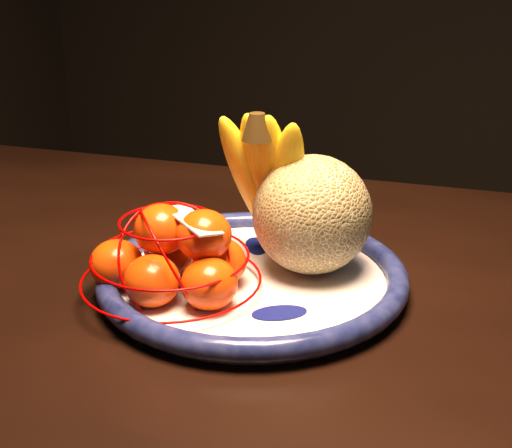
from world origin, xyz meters
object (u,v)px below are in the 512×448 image
at_px(dining_table, 294,365).
at_px(cantaloupe, 312,214).
at_px(fruit_bowl, 252,277).
at_px(mandarin_bag, 175,259).
at_px(banana_bunch, 269,177).

xyz_separation_m(dining_table, cantaloupe, (-0.00, 0.06, 0.15)).
bearing_deg(fruit_bowl, cantaloupe, 40.26).
relative_size(fruit_bowl, cantaloupe, 2.58).
relative_size(fruit_bowl, mandarin_bag, 1.54).
bearing_deg(banana_bunch, mandarin_bag, -116.39).
distance_m(dining_table, cantaloupe, 0.16).
bearing_deg(cantaloupe, fruit_bowl, -139.74).
xyz_separation_m(banana_bunch, mandarin_bag, (-0.06, -0.11, -0.06)).
bearing_deg(dining_table, cantaloupe, 88.58).
bearing_deg(dining_table, banana_bunch, 124.77).
height_order(fruit_bowl, cantaloupe, cantaloupe).
height_order(fruit_bowl, mandarin_bag, mandarin_bag).
relative_size(dining_table, mandarin_bag, 6.97).
bearing_deg(dining_table, mandarin_bag, -163.54).
distance_m(fruit_bowl, mandarin_bag, 0.09).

